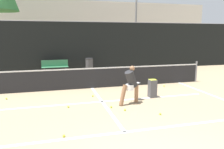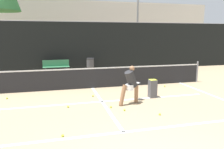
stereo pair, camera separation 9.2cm
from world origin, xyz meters
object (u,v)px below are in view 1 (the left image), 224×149
(parked_car, at_px, (29,59))
(trash_bin, at_px, (89,65))
(player_practicing, at_px, (131,83))
(courtside_bench, at_px, (55,66))
(ball_hopper, at_px, (152,88))

(parked_car, bearing_deg, trash_bin, -42.25)
(player_practicing, xyz_separation_m, courtside_bench, (-2.53, 6.86, -0.26))
(player_practicing, height_order, parked_car, parked_car)
(trash_bin, bearing_deg, courtside_bench, 178.35)
(ball_hopper, bearing_deg, trash_bin, 103.26)
(player_practicing, bearing_deg, parked_car, 92.35)
(ball_hopper, xyz_separation_m, parked_car, (-5.48, 9.91, 0.26))
(ball_hopper, relative_size, parked_car, 0.17)
(player_practicing, relative_size, parked_car, 0.33)
(player_practicing, height_order, trash_bin, player_practicing)
(courtside_bench, bearing_deg, trash_bin, -3.71)
(parked_car, bearing_deg, player_practicing, -67.24)
(player_practicing, height_order, courtside_bench, player_practicing)
(courtside_bench, relative_size, parked_car, 0.40)
(player_practicing, bearing_deg, trash_bin, 72.76)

